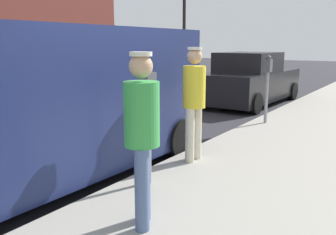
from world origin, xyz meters
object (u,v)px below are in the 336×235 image
pedestrian_in_yellow (194,97)px  parked_van (38,101)px  traffic_light_corner (170,11)px  parking_meter_far (268,77)px  parking_meter_near (148,105)px  parked_sedan_ahead (250,81)px  pedestrian_in_green (142,129)px

pedestrian_in_yellow → parked_van: size_ratio=0.33×
parked_van → traffic_light_corner: (-6.43, 12.87, 2.36)m
parking_meter_far → pedestrian_in_yellow: 3.28m
traffic_light_corner → parking_meter_near: bearing=-57.4°
parking_meter_far → parked_sedan_ahead: (-1.67, 3.22, -0.43)m
pedestrian_in_yellow → traffic_light_corner: 13.96m
parking_meter_far → parked_sedan_ahead: size_ratio=0.34×
parking_meter_near → pedestrian_in_yellow: bearing=89.9°
parking_meter_far → pedestrian_in_green: (0.62, -5.34, -0.05)m
parking_meter_near → parking_meter_far: same height
parking_meter_near → parked_van: bearing=-161.7°
traffic_light_corner → parking_meter_far: bearing=-45.1°
parking_meter_far → pedestrian_in_yellow: pedestrian_in_yellow is taller
parked_sedan_ahead → traffic_light_corner: size_ratio=0.86×
parking_meter_near → pedestrian_in_yellow: (0.00, 1.14, -0.04)m
pedestrian_in_yellow → parked_sedan_ahead: 6.72m
pedestrian_in_green → parked_van: parked_van is taller
parking_meter_near → pedestrian_in_green: bearing=-56.0°
pedestrian_in_green → traffic_light_corner: traffic_light_corner is taller
parking_meter_near → parking_meter_far: bearing=90.0°
pedestrian_in_yellow → parked_van: 2.22m
parked_sedan_ahead → pedestrian_in_green: bearing=-75.0°
pedestrian_in_green → parked_van: size_ratio=0.32×
pedestrian_in_green → pedestrian_in_yellow: pedestrian_in_yellow is taller
parked_van → traffic_light_corner: 14.58m
parking_meter_near → traffic_light_corner: size_ratio=0.29×
parking_meter_near → pedestrian_in_green: size_ratio=0.89×
parking_meter_far → parked_van: (-1.50, -4.91, -0.03)m
parking_meter_far → traffic_light_corner: (-7.93, 7.96, 2.34)m
parking_meter_far → parked_van: parked_van is taller
parking_meter_far → parked_van: size_ratio=0.29×
pedestrian_in_green → parking_meter_near: bearing=124.0°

